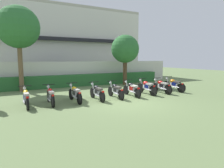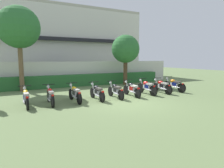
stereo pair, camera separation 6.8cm
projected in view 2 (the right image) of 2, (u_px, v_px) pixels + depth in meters
The scene contains 16 objects.
ground at pixel (128, 103), 9.90m from camera, with size 60.00×60.00×0.00m, color #607547.
building at pixel (57, 43), 23.18m from camera, with size 19.39×6.50×7.98m.
compound_wall at pixel (79, 73), 16.51m from camera, with size 18.42×0.30×1.97m, color silver.
hedge_row at pixel (82, 80), 15.96m from camera, with size 14.74×0.70×0.94m, color #28602D.
parked_car at pixel (57, 72), 18.12m from camera, with size 4.53×2.13×1.89m.
tree_near_inspector at pixel (19, 28), 12.80m from camera, with size 2.75×2.75×5.64m.
tree_far_side at pixel (126, 49), 16.33m from camera, with size 2.33×2.33×4.19m.
motorcycle_in_row_0 at pixel (26, 98), 8.98m from camera, with size 0.60×1.82×0.95m.
motorcycle_in_row_1 at pixel (50, 96), 9.44m from camera, with size 0.60×1.87×0.95m.
motorcycle_in_row_2 at pixel (75, 93), 10.02m from camera, with size 0.60×1.87×0.95m.
motorcycle_in_row_3 at pixel (97, 92), 10.49m from camera, with size 0.60×1.90×0.94m.
motorcycle_in_row_4 at pixel (116, 90), 11.02m from camera, with size 0.60×1.88×0.94m.
motorcycle_in_row_5 at pixel (132, 89), 11.51m from camera, with size 0.60×1.86×0.94m.
motorcycle_in_row_6 at pixel (147, 87), 12.13m from camera, with size 0.60×1.92×0.98m.
motorcycle_in_row_7 at pixel (162, 86), 12.57m from camera, with size 0.60×1.86×0.96m.
motorcycle_in_row_8 at pixel (174, 85), 13.25m from camera, with size 0.60×1.97×0.97m.
Camera 2 is at (-5.21, -8.21, 2.22)m, focal length 31.34 mm.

